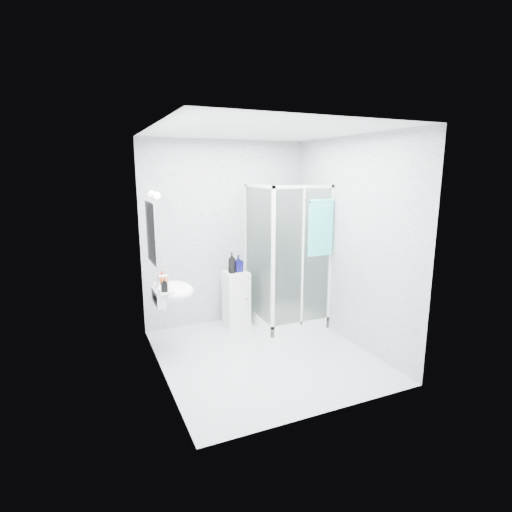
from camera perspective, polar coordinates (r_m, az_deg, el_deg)
name	(u,v)px	position (r m, az deg, el deg)	size (l,w,h in m)	color
room	(264,249)	(4.55, 1.21, 0.96)	(2.40, 2.60, 2.60)	#B8BCBF
shower_enclosure	(284,295)	(5.72, 4.00, -5.58)	(0.90, 0.95, 2.00)	white
wall_basin	(172,291)	(4.79, -11.95, -4.97)	(0.46, 0.56, 0.35)	white
mirror	(151,233)	(4.60, -14.76, 3.20)	(0.02, 0.60, 0.70)	white
vanity_lights	(154,195)	(4.56, -14.42, 8.47)	(0.10, 0.40, 0.08)	silver
wall_hooks	(210,212)	(5.57, -6.65, 6.25)	(0.23, 0.06, 0.03)	silver
storage_cabinet	(236,298)	(5.73, -2.84, -6.08)	(0.33, 0.35, 0.79)	white
hand_towel	(321,226)	(5.31, 9.21, 4.21)	(0.35, 0.05, 0.75)	#35C9BA
shampoo_bottle_a	(232,263)	(5.53, -3.46, -0.97)	(0.11, 0.11, 0.29)	black
shampoo_bottle_b	(238,263)	(5.61, -2.55, -1.05)	(0.11, 0.11, 0.24)	#0D0C49
soap_dispenser_orange	(162,278)	(4.85, -13.24, -3.03)	(0.12, 0.12, 0.16)	#AF4014
soap_dispenser_black	(164,285)	(4.54, -12.95, -4.02)	(0.07, 0.07, 0.16)	black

